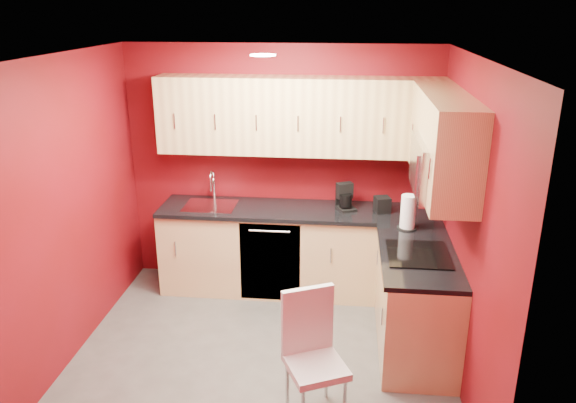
% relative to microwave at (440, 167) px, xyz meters
% --- Properties ---
extents(floor, '(3.20, 3.20, 0.00)m').
position_rel_microwave_xyz_m(floor, '(-1.39, -0.20, -1.66)').
color(floor, '#55534F').
rests_on(floor, ground).
extents(ceiling, '(3.20, 3.20, 0.00)m').
position_rel_microwave_xyz_m(ceiling, '(-1.39, -0.20, 0.84)').
color(ceiling, white).
rests_on(ceiling, wall_back).
extents(wall_back, '(3.20, 0.00, 3.20)m').
position_rel_microwave_xyz_m(wall_back, '(-1.39, 1.30, -0.41)').
color(wall_back, maroon).
rests_on(wall_back, floor).
extents(wall_front, '(3.20, 0.00, 3.20)m').
position_rel_microwave_xyz_m(wall_front, '(-1.39, -1.70, -0.41)').
color(wall_front, maroon).
rests_on(wall_front, floor).
extents(wall_left, '(0.00, 3.00, 3.00)m').
position_rel_microwave_xyz_m(wall_left, '(-2.99, -0.20, -0.41)').
color(wall_left, maroon).
rests_on(wall_left, floor).
extents(wall_right, '(0.00, 3.00, 3.00)m').
position_rel_microwave_xyz_m(wall_right, '(0.21, -0.20, -0.41)').
color(wall_right, maroon).
rests_on(wall_right, floor).
extents(base_cabinets_back, '(2.80, 0.60, 0.87)m').
position_rel_microwave_xyz_m(base_cabinets_back, '(-1.19, 1.00, -1.22)').
color(base_cabinets_back, '#E2C581').
rests_on(base_cabinets_back, floor).
extents(base_cabinets_right, '(0.60, 1.30, 0.87)m').
position_rel_microwave_xyz_m(base_cabinets_right, '(-0.09, 0.05, -1.22)').
color(base_cabinets_right, '#E2C581').
rests_on(base_cabinets_right, floor).
extents(countertop_back, '(2.80, 0.63, 0.04)m').
position_rel_microwave_xyz_m(countertop_back, '(-1.19, 0.99, -0.77)').
color(countertop_back, black).
rests_on(countertop_back, base_cabinets_back).
extents(countertop_right, '(0.63, 1.27, 0.04)m').
position_rel_microwave_xyz_m(countertop_right, '(-0.11, 0.04, -0.77)').
color(countertop_right, black).
rests_on(countertop_right, base_cabinets_right).
extents(upper_cabinets_back, '(2.80, 0.35, 0.75)m').
position_rel_microwave_xyz_m(upper_cabinets_back, '(-1.19, 1.13, 0.17)').
color(upper_cabinets_back, '#D4B978').
rests_on(upper_cabinets_back, wall_back).
extents(upper_cabinets_right, '(0.35, 1.55, 0.75)m').
position_rel_microwave_xyz_m(upper_cabinets_right, '(0.03, 0.24, 0.23)').
color(upper_cabinets_right, '#D4B978').
rests_on(upper_cabinets_right, wall_right).
extents(microwave, '(0.42, 0.76, 0.42)m').
position_rel_microwave_xyz_m(microwave, '(0.00, 0.00, 0.00)').
color(microwave, silver).
rests_on(microwave, upper_cabinets_right).
extents(cooktop, '(0.50, 0.55, 0.01)m').
position_rel_microwave_xyz_m(cooktop, '(-0.11, 0.00, -0.74)').
color(cooktop, black).
rests_on(cooktop, countertop_right).
extents(sink, '(0.52, 0.42, 0.35)m').
position_rel_microwave_xyz_m(sink, '(-2.09, 1.00, -0.72)').
color(sink, silver).
rests_on(sink, countertop_back).
extents(dishwasher_front, '(0.60, 0.02, 0.82)m').
position_rel_microwave_xyz_m(dishwasher_front, '(-1.44, 0.71, -1.22)').
color(dishwasher_front, black).
rests_on(dishwasher_front, base_cabinets_back).
extents(downlight, '(0.20, 0.20, 0.01)m').
position_rel_microwave_xyz_m(downlight, '(-1.39, 0.10, 0.82)').
color(downlight, white).
rests_on(downlight, ceiling).
extents(coffee_maker, '(0.23, 0.26, 0.26)m').
position_rel_microwave_xyz_m(coffee_maker, '(-0.71, 1.02, -0.62)').
color(coffee_maker, black).
rests_on(coffee_maker, countertop_back).
extents(napkin_holder, '(0.18, 0.18, 0.15)m').
position_rel_microwave_xyz_m(napkin_holder, '(-0.36, 0.99, -0.67)').
color(napkin_holder, black).
rests_on(napkin_holder, countertop_back).
extents(paper_towel, '(0.21, 0.21, 0.32)m').
position_rel_microwave_xyz_m(paper_towel, '(-0.15, 0.58, -0.59)').
color(paper_towel, white).
rests_on(paper_towel, countertop_right).
extents(dining_chair, '(0.52, 0.53, 0.96)m').
position_rel_microwave_xyz_m(dining_chair, '(-0.89, -0.92, -1.18)').
color(dining_chair, silver).
rests_on(dining_chair, floor).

